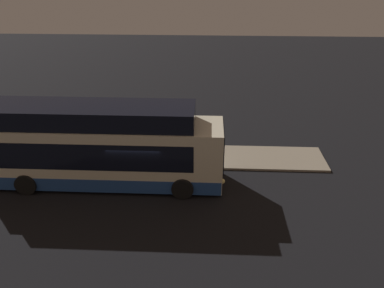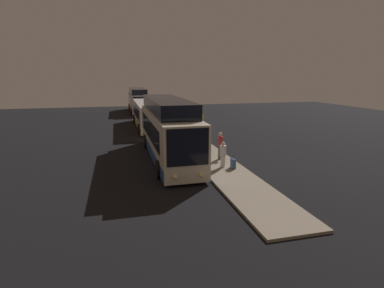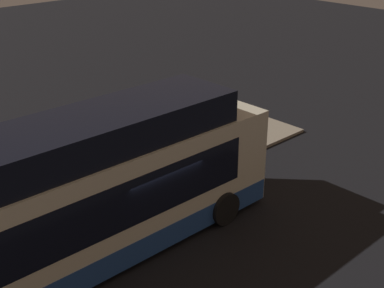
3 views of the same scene
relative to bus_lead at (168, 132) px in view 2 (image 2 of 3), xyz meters
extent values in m
plane|color=black|center=(1.82, -0.16, -1.88)|extent=(80.00, 80.00, 0.00)
cube|color=gray|center=(1.82, 2.80, -1.82)|extent=(20.00, 2.72, 0.12)
cube|color=beige|center=(0.11, 0.00, -0.17)|extent=(11.63, 2.50, 3.05)
cube|color=#23478C|center=(0.11, 0.00, -1.35)|extent=(11.57, 2.52, 0.70)
cube|color=black|center=(-0.19, 0.00, 0.19)|extent=(9.54, 2.53, 1.34)
cube|color=black|center=(5.94, 0.00, 0.28)|extent=(0.06, 2.20, 1.95)
sphere|color=#F9E58C|center=(5.96, 0.69, -1.25)|extent=(0.24, 0.24, 0.24)
sphere|color=#F9E58C|center=(5.96, -0.69, -1.25)|extent=(0.24, 0.24, 0.24)
cylinder|color=black|center=(4.06, 1.25, -1.36)|extent=(1.05, 0.30, 1.05)
cylinder|color=black|center=(4.06, -1.25, -1.36)|extent=(1.05, 0.30, 1.05)
cylinder|color=black|center=(-3.50, 1.25, -1.36)|extent=(1.05, 0.30, 1.05)
cylinder|color=black|center=(-3.50, -1.25, -1.36)|extent=(1.05, 0.30, 1.05)
cube|color=black|center=(-0.36, 0.00, 1.82)|extent=(9.89, 2.30, 0.92)
cube|color=silver|center=(-13.39, 0.00, -0.39)|extent=(11.75, 2.58, 2.61)
cube|color=gold|center=(-13.39, 0.00, -1.35)|extent=(11.69, 2.60, 0.70)
cube|color=black|center=(-13.68, 0.00, -0.08)|extent=(9.63, 2.61, 1.15)
cube|color=black|center=(-7.50, 0.00, -0.02)|extent=(0.06, 2.27, 1.67)
sphere|color=#F9E58C|center=(-7.48, 0.71, -1.25)|extent=(0.24, 0.24, 0.24)
sphere|color=#F9E58C|center=(-7.48, -0.71, -1.25)|extent=(0.24, 0.24, 0.24)
cylinder|color=black|center=(-9.40, 1.29, -1.35)|extent=(1.05, 0.30, 1.05)
cylinder|color=black|center=(-9.40, -1.29, -1.35)|extent=(1.05, 0.30, 1.05)
cylinder|color=black|center=(-17.03, 1.29, -1.35)|extent=(1.05, 0.30, 1.05)
cylinder|color=black|center=(-17.03, -1.29, -1.35)|extent=(1.05, 0.30, 1.05)
cube|color=#B2ADA8|center=(-28.20, 0.00, -0.35)|extent=(10.99, 2.45, 2.72)
cube|color=#B2231E|center=(-28.20, 0.00, -1.36)|extent=(10.94, 2.47, 0.70)
cube|color=black|center=(-28.48, 0.00, -0.02)|extent=(9.01, 2.48, 1.20)
cube|color=black|center=(-22.69, 0.00, 0.04)|extent=(0.06, 2.15, 1.74)
sphere|color=#F9E58C|center=(-22.67, 0.67, -1.26)|extent=(0.24, 0.24, 0.24)
sphere|color=#F9E58C|center=(-22.67, -0.67, -1.26)|extent=(0.24, 0.24, 0.24)
cylinder|color=black|center=(-24.47, 1.22, -1.38)|extent=(1.00, 0.30, 1.00)
cylinder|color=black|center=(-24.47, -1.22, -1.38)|extent=(1.00, 0.30, 1.00)
cylinder|color=black|center=(-31.61, 1.22, -1.38)|extent=(1.00, 0.30, 1.00)
cylinder|color=black|center=(-31.61, -1.22, -1.38)|extent=(1.00, 0.30, 1.00)
cube|color=black|center=(-28.64, 0.00, 1.42)|extent=(9.34, 2.25, 0.81)
cylinder|color=#6B604C|center=(1.60, 3.28, -1.33)|extent=(0.29, 0.29, 0.85)
cylinder|color=#BF3333|center=(1.60, 3.28, -0.54)|extent=(0.42, 0.42, 0.74)
sphere|color=beige|center=(1.60, 3.28, -0.03)|extent=(0.28, 0.28, 0.28)
cube|color=maroon|center=(1.64, 3.56, -0.86)|extent=(0.30, 0.18, 0.24)
cylinder|color=silver|center=(3.37, 2.85, -1.39)|extent=(0.38, 0.38, 0.74)
cylinder|color=silver|center=(3.37, 2.85, -0.70)|extent=(0.54, 0.54, 0.64)
sphere|color=beige|center=(3.37, 2.85, -0.26)|extent=(0.24, 0.24, 0.24)
cylinder|color=gray|center=(2.25, 1.99, -1.35)|extent=(0.36, 0.36, 0.82)
cylinder|color=#334C8C|center=(2.25, 1.99, -0.58)|extent=(0.51, 0.51, 0.71)
sphere|color=#9E7051|center=(2.25, 1.99, -0.09)|extent=(0.27, 0.27, 0.27)
cube|color=#334C7F|center=(3.75, 3.39, -1.46)|extent=(0.46, 0.20, 0.59)
cylinder|color=black|center=(3.75, 3.39, -1.04)|extent=(0.02, 0.02, 0.24)
cylinder|color=#4C4C51|center=(-2.11, 2.75, -0.41)|extent=(0.10, 0.10, 2.69)
cube|color=#E5C64C|center=(-2.11, 2.75, 0.61)|extent=(0.04, 0.90, 0.55)
camera|label=1|loc=(5.20, -16.05, 8.47)|focal=35.00mm
camera|label=2|loc=(20.30, -3.43, 3.85)|focal=28.00mm
camera|label=3|loc=(-6.27, -10.90, 7.11)|focal=50.00mm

